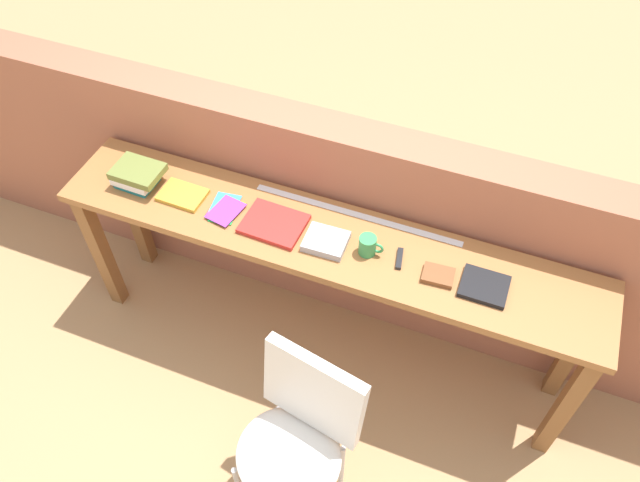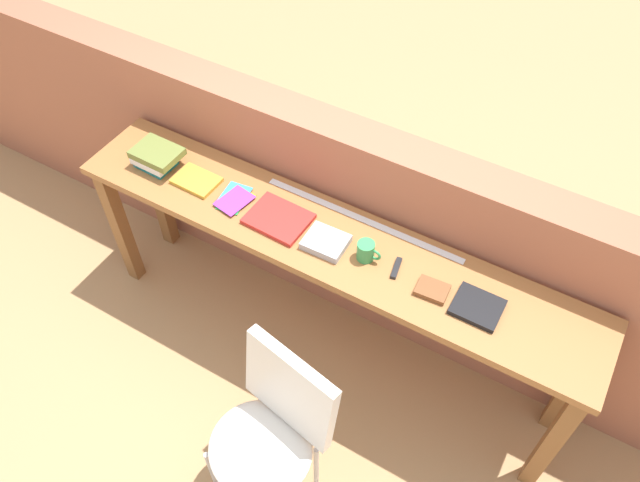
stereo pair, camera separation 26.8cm
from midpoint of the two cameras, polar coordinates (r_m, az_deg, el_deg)
The scene contains 14 objects.
ground_plane at distance 3.32m, azimuth 0.14°, elevation -13.12°, with size 40.00×40.00×0.00m, color tan.
brick_wall_back at distance 3.14m, azimuth 6.03°, elevation 1.10°, with size 6.00×0.20×1.21m, color #9E5B42.
sideboard at distance 2.84m, azimuth 3.21°, elevation -1.57°, with size 2.50×0.44×0.88m.
chair_white_moulded at distance 2.64m, azimuth -1.50°, elevation -17.00°, with size 0.52×0.53×0.89m.
book_stack_leftmost at distance 3.07m, azimuth -12.32°, elevation 7.41°, with size 0.23×0.17×0.10m.
magazine_cycling at distance 2.98m, azimuth -8.72°, elevation 5.34°, with size 0.21×0.15×0.02m, color gold.
pamphlet_pile_colourful at distance 2.88m, azimuth -5.23°, elevation 3.70°, with size 0.16×0.20×0.01m.
book_open_centre at distance 2.78m, azimuth -1.08°, elevation 1.90°, with size 0.27×0.21×0.02m, color red.
book_grey_hardcover at distance 2.69m, azimuth 3.39°, elevation -0.26°, with size 0.18×0.15×0.04m, color #9E9EA3.
mug at distance 2.63m, azimuth 7.17°, elevation -1.10°, with size 0.11×0.08×0.09m.
multitool_folded at distance 2.64m, azimuth 9.89°, elevation -2.63°, with size 0.02×0.11×0.02m, color black.
leather_journal_brown at distance 2.60m, azimuth 13.15°, elevation -4.56°, with size 0.13×0.10×0.02m, color brown.
book_repair_rightmost at distance 2.60m, azimuth 17.10°, elevation -5.97°, with size 0.19×0.17×0.02m, color black.
ruler_metal_back_edge at distance 2.81m, azimuth 6.61°, elevation 1.85°, with size 0.98×0.03×0.00m, color silver.
Camera 2 is at (0.87, -1.25, 2.96)m, focal length 35.00 mm.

